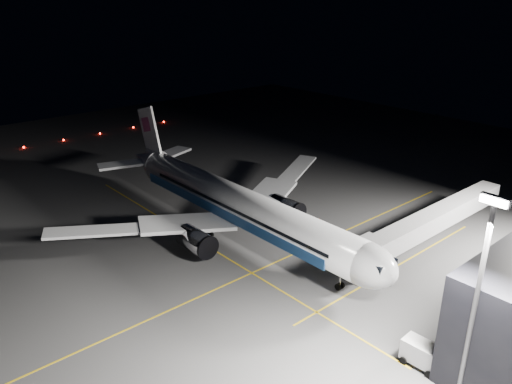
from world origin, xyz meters
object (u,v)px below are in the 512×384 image
at_px(jet_bridge, 430,222).
at_px(safety_cone_b, 273,218).
at_px(airliner, 235,203).
at_px(safety_cone_c, 277,235).
at_px(service_truck, 427,357).
at_px(baggage_tug, 260,193).
at_px(safety_cone_a, 319,220).
at_px(floodlight_mast_south, 479,286).

distance_m(jet_bridge, safety_cone_b, 25.22).
height_order(airliner, safety_cone_c, airliner).
distance_m(airliner, service_truck, 37.40).
relative_size(baggage_tug, safety_cone_c, 4.12).
distance_m(airliner, baggage_tug, 16.48).
relative_size(baggage_tug, safety_cone_b, 4.20).
distance_m(service_truck, safety_cone_a, 35.91).
bearing_deg(service_truck, airliner, 169.68).
relative_size(service_truck, safety_cone_c, 8.28).
bearing_deg(safety_cone_b, baggage_tug, 150.37).
bearing_deg(baggage_tug, airliner, -43.76).
xyz_separation_m(floodlight_mast_south, safety_cone_c, (-35.63, 10.01, -12.04)).
xyz_separation_m(service_truck, safety_cone_a, (-30.99, 18.11, -1.13)).
xyz_separation_m(jet_bridge, service_truck, (13.83, -22.82, -3.13)).
height_order(jet_bridge, safety_cone_a, jet_bridge).
relative_size(jet_bridge, safety_cone_b, 53.42).
height_order(service_truck, safety_cone_b, service_truck).
bearing_deg(safety_cone_a, floodlight_mast_south, -28.83).
distance_m(airliner, floodlight_mast_south, 42.13).
bearing_deg(safety_cone_c, jet_bridge, 38.57).
bearing_deg(safety_cone_a, baggage_tug, -179.30).
bearing_deg(safety_cone_a, jet_bridge, 15.38).
relative_size(jet_bridge, safety_cone_a, 53.51).
bearing_deg(airliner, safety_cone_b, 87.03).
height_order(airliner, service_truck, airliner).
bearing_deg(safety_cone_b, service_truck, -19.08).
relative_size(airliner, safety_cone_b, 95.47).
relative_size(floodlight_mast_south, safety_cone_b, 32.15).
xyz_separation_m(baggage_tug, safety_cone_b, (9.32, -5.30, -0.47)).
height_order(airliner, baggage_tug, airliner).
bearing_deg(floodlight_mast_south, safety_cone_b, 161.16).
bearing_deg(safety_cone_a, safety_cone_b, -135.18).
relative_size(safety_cone_a, safety_cone_b, 1.00).
relative_size(airliner, safety_cone_a, 95.63).
bearing_deg(floodlight_mast_south, service_truck, 163.35).
bearing_deg(airliner, floodlight_mast_south, -8.33).
bearing_deg(jet_bridge, service_truck, -58.78).
xyz_separation_m(safety_cone_a, safety_cone_b, (-5.52, -5.48, 0.00)).
bearing_deg(baggage_tug, jet_bridge, 20.85).
bearing_deg(airliner, safety_cone_a, 66.06).
relative_size(airliner, baggage_tug, 22.72).
bearing_deg(safety_cone_c, baggage_tug, 147.47).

